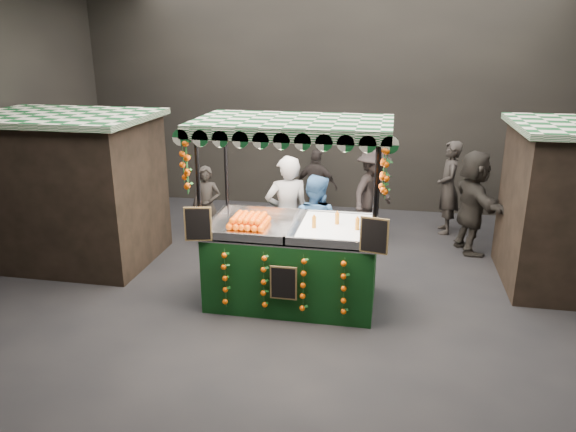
# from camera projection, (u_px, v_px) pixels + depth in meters

# --- Properties ---
(ground) EXTENTS (12.00, 12.00, 0.00)m
(ground) POSITION_uv_depth(u_px,v_px,m) (309.00, 304.00, 8.20)
(ground) COLOR black
(ground) RESTS_ON ground
(market_hall) EXTENTS (12.10, 10.10, 5.05)m
(market_hall) POSITION_uv_depth(u_px,v_px,m) (312.00, 72.00, 7.14)
(market_hall) COLOR black
(market_hall) RESTS_ON ground
(neighbour_stall_left) EXTENTS (3.00, 2.20, 2.60)m
(neighbour_stall_left) POSITION_uv_depth(u_px,v_px,m) (70.00, 188.00, 9.51)
(neighbour_stall_left) COLOR black
(neighbour_stall_left) RESTS_ON ground
(juice_stall) EXTENTS (2.84, 1.67, 2.75)m
(juice_stall) POSITION_uv_depth(u_px,v_px,m) (293.00, 249.00, 8.02)
(juice_stall) COLOR black
(juice_stall) RESTS_ON ground
(vendor_grey) EXTENTS (0.87, 0.74, 2.02)m
(vendor_grey) POSITION_uv_depth(u_px,v_px,m) (287.00, 215.00, 9.01)
(vendor_grey) COLOR slate
(vendor_grey) RESTS_ON ground
(vendor_blue) EXTENTS (1.01, 0.88, 1.76)m
(vendor_blue) POSITION_uv_depth(u_px,v_px,m) (314.00, 227.00, 8.86)
(vendor_blue) COLOR navy
(vendor_blue) RESTS_ON ground
(shopper_0) EXTENTS (0.57, 0.38, 1.52)m
(shopper_0) POSITION_uv_depth(u_px,v_px,m) (207.00, 206.00, 10.37)
(shopper_0) COLOR #282421
(shopper_0) RESTS_ON ground
(shopper_1) EXTENTS (0.91, 0.83, 1.52)m
(shopper_1) POSITION_uv_depth(u_px,v_px,m) (541.00, 228.00, 9.15)
(shopper_1) COLOR #2C2824
(shopper_1) RESTS_ON ground
(shopper_2) EXTENTS (0.99, 0.56, 1.59)m
(shopper_2) POSITION_uv_depth(u_px,v_px,m) (316.00, 187.00, 11.57)
(shopper_2) COLOR #2B2523
(shopper_2) RESTS_ON ground
(shopper_3) EXTENTS (1.17, 1.37, 1.84)m
(shopper_3) POSITION_uv_depth(u_px,v_px,m) (373.00, 194.00, 10.59)
(shopper_3) COLOR #2C2524
(shopper_3) RESTS_ON ground
(shopper_4) EXTENTS (0.82, 0.60, 1.53)m
(shopper_4) POSITION_uv_depth(u_px,v_px,m) (138.00, 179.00, 12.29)
(shopper_4) COLOR black
(shopper_4) RESTS_ON ground
(shopper_5) EXTENTS (1.01, 1.86, 1.91)m
(shopper_5) POSITION_uv_depth(u_px,v_px,m) (473.00, 202.00, 9.93)
(shopper_5) COLOR #2B2723
(shopper_5) RESTS_ON ground
(shopper_6) EXTENTS (0.47, 0.70, 1.89)m
(shopper_6) POSITION_uv_depth(u_px,v_px,m) (448.00, 188.00, 10.92)
(shopper_6) COLOR #2B2623
(shopper_6) RESTS_ON ground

